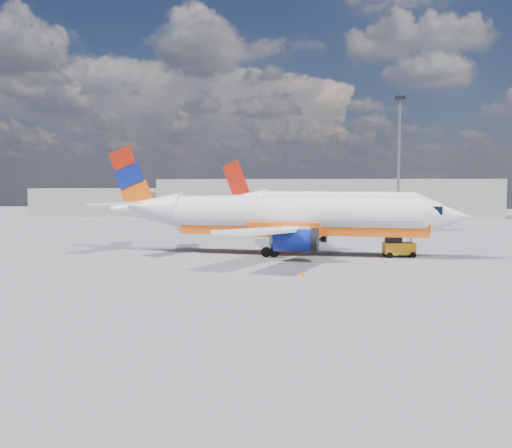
# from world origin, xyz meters

# --- Properties ---
(ground) EXTENTS (240.00, 240.00, 0.00)m
(ground) POSITION_xyz_m (0.00, 0.00, 0.00)
(ground) COLOR slate
(ground) RESTS_ON ground
(taxi_line) EXTENTS (70.00, 0.15, 0.01)m
(taxi_line) POSITION_xyz_m (0.00, 3.00, 0.01)
(taxi_line) COLOR gold
(taxi_line) RESTS_ON ground
(terminal_main) EXTENTS (70.00, 14.00, 8.00)m
(terminal_main) POSITION_xyz_m (5.00, 75.00, 4.00)
(terminal_main) COLOR beige
(terminal_main) RESTS_ON ground
(terminal_annex) EXTENTS (26.00, 10.00, 6.00)m
(terminal_annex) POSITION_xyz_m (-45.00, 72.00, 3.00)
(terminal_annex) COLOR beige
(terminal_annex) RESTS_ON ground
(main_jet) EXTENTS (36.52, 28.80, 11.07)m
(main_jet) POSITION_xyz_m (1.29, 8.65, 3.69)
(main_jet) COLOR white
(main_jet) RESTS_ON ground
(second_jet) EXTENTS (36.77, 28.04, 11.12)m
(second_jet) POSITION_xyz_m (5.70, 44.49, 3.71)
(second_jet) COLOR white
(second_jet) RESTS_ON ground
(gse_tug) EXTENTS (3.11, 2.21, 2.06)m
(gse_tug) POSITION_xyz_m (12.17, 7.85, 0.98)
(gse_tug) COLOR black
(gse_tug) RESTS_ON ground
(traffic_cone) EXTENTS (0.41, 0.41, 0.57)m
(traffic_cone) POSITION_xyz_m (3.59, -5.58, 0.28)
(traffic_cone) COLOR white
(traffic_cone) RESTS_ON ground
(floodlight_mast) EXTENTS (1.47, 1.47, 20.13)m
(floodlight_mast) POSITION_xyz_m (16.12, 40.97, 12.07)
(floodlight_mast) COLOR gray
(floodlight_mast) RESTS_ON ground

